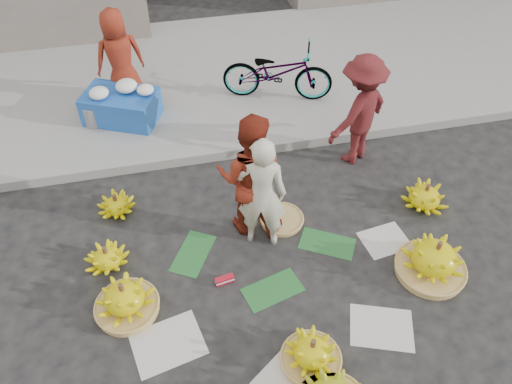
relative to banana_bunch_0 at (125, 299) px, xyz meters
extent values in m
plane|color=black|center=(1.68, 0.11, -0.20)|extent=(80.00, 80.00, 0.00)
cube|color=gray|center=(1.68, 2.31, -0.12)|extent=(40.00, 0.25, 0.15)
cube|color=gray|center=(1.68, 4.41, -0.14)|extent=(40.00, 4.00, 0.12)
cylinder|color=#B0884A|center=(0.00, 0.00, -0.15)|extent=(0.67, 0.67, 0.09)
cylinder|color=#502D20|center=(0.00, 0.00, 0.20)|extent=(0.05, 0.05, 0.12)
cylinder|color=#B0884A|center=(1.74, -1.00, -0.15)|extent=(0.58, 0.58, 0.09)
cylinder|color=#502D20|center=(1.74, -1.00, 0.16)|extent=(0.05, 0.05, 0.12)
cylinder|color=#B0884A|center=(3.39, -0.24, -0.15)|extent=(0.78, 0.78, 0.09)
cylinder|color=#502D20|center=(3.39, -0.24, 0.26)|extent=(0.05, 0.05, 0.12)
cylinder|color=#502D20|center=(3.79, 0.77, 0.09)|extent=(0.05, 0.05, 0.12)
cylinder|color=#502D20|center=(-0.19, 0.66, 0.04)|extent=(0.05, 0.05, 0.12)
cylinder|color=#502D20|center=(-0.07, 1.50, 0.03)|extent=(0.05, 0.05, 0.12)
cylinder|color=#B0884A|center=(1.93, 0.87, -0.17)|extent=(0.59, 0.59, 0.06)
cube|color=#AF1224|center=(1.08, 0.12, -0.15)|extent=(0.22, 0.10, 0.09)
imported|color=beige|center=(1.62, 0.66, 0.57)|extent=(0.65, 0.53, 1.54)
imported|color=maroon|center=(1.55, 0.91, 0.63)|extent=(0.97, 0.87, 1.65)
imported|color=maroon|center=(3.22, 1.86, 0.60)|extent=(1.19, 1.03, 1.60)
cube|color=#1A4FA9|center=(0.08, 3.33, 0.14)|extent=(1.23, 1.04, 0.44)
ellipsoid|color=white|center=(-0.18, 3.29, 0.44)|extent=(0.28, 0.28, 0.15)
ellipsoid|color=white|center=(0.21, 3.37, 0.45)|extent=(0.32, 0.32, 0.17)
ellipsoid|color=white|center=(0.48, 3.24, 0.43)|extent=(0.25, 0.25, 0.14)
cylinder|color=gray|center=(-0.34, 3.29, 0.08)|extent=(0.28, 0.28, 0.32)
imported|color=maroon|center=(0.17, 3.81, 0.67)|extent=(0.81, 0.62, 1.49)
imported|color=gray|center=(2.50, 3.39, 0.37)|extent=(1.09, 1.81, 0.90)
camera|label=1|loc=(0.72, -3.14, 4.48)|focal=35.00mm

